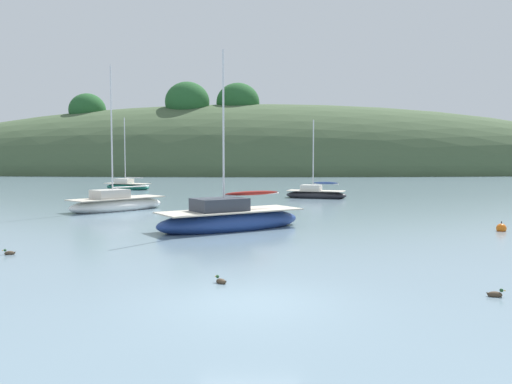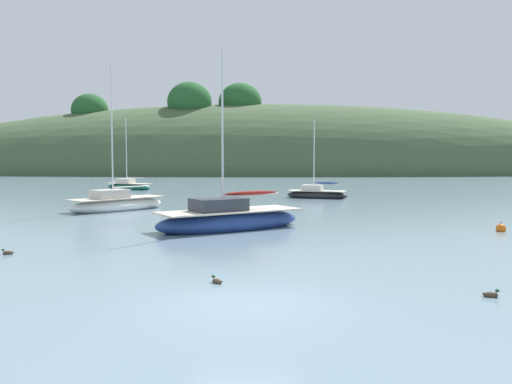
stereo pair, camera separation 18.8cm
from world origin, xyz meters
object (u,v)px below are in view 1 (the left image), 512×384
(sailboat_orange_cutter, at_px, (316,194))
(mooring_buoy_outer, at_px, (501,228))
(sailboat_blue_center, at_px, (117,204))
(duck_straggler, at_px, (495,294))
(sailboat_cream_ketch, at_px, (230,220))
(duck_lone_right, at_px, (9,253))
(sailboat_white_near, at_px, (127,186))
(duck_trailing, at_px, (221,281))

(sailboat_orange_cutter, height_order, mooring_buoy_outer, sailboat_orange_cutter)
(sailboat_blue_center, distance_m, mooring_buoy_outer, 21.79)
(sailboat_orange_cutter, relative_size, sailboat_blue_center, 0.70)
(sailboat_orange_cutter, height_order, duck_straggler, sailboat_orange_cutter)
(sailboat_orange_cutter, bearing_deg, sailboat_cream_ketch, -107.71)
(sailboat_blue_center, xyz_separation_m, duck_lone_right, (0.37, -14.96, -0.34))
(sailboat_orange_cutter, bearing_deg, sailboat_white_near, 148.61)
(sailboat_blue_center, height_order, duck_trailing, sailboat_blue_center)
(sailboat_cream_ketch, height_order, duck_straggler, sailboat_cream_ketch)
(sailboat_blue_center, bearing_deg, duck_lone_right, -88.58)
(sailboat_white_near, bearing_deg, sailboat_orange_cutter, -31.39)
(duck_lone_right, bearing_deg, mooring_buoy_outer, 16.80)
(sailboat_cream_ketch, xyz_separation_m, sailboat_white_near, (-12.15, 29.44, -0.10))
(sailboat_orange_cutter, distance_m, mooring_buoy_outer, 20.05)
(sailboat_white_near, bearing_deg, duck_trailing, -72.59)
(sailboat_cream_ketch, bearing_deg, duck_trailing, -88.01)
(sailboat_orange_cutter, height_order, duck_trailing, sailboat_orange_cutter)
(sailboat_orange_cutter, height_order, sailboat_blue_center, sailboat_blue_center)
(sailboat_white_near, distance_m, duck_straggler, 45.46)
(sailboat_blue_center, distance_m, duck_straggler, 24.99)
(duck_straggler, height_order, duck_trailing, same)
(sailboat_blue_center, bearing_deg, sailboat_cream_ketch, -48.47)
(sailboat_white_near, bearing_deg, mooring_buoy_outer, -50.88)
(sailboat_orange_cutter, distance_m, sailboat_blue_center, 16.70)
(mooring_buoy_outer, height_order, duck_lone_right, mooring_buoy_outer)
(duck_trailing, bearing_deg, sailboat_cream_ketch, 91.99)
(mooring_buoy_outer, bearing_deg, sailboat_cream_ketch, 177.31)
(sailboat_cream_ketch, height_order, mooring_buoy_outer, sailboat_cream_ketch)
(sailboat_orange_cutter, xyz_separation_m, sailboat_blue_center, (-13.43, -9.91, 0.07))
(sailboat_blue_center, bearing_deg, sailboat_white_near, 102.42)
(sailboat_white_near, xyz_separation_m, mooring_buoy_outer, (24.41, -30.02, -0.21))
(mooring_buoy_outer, xyz_separation_m, duck_lone_right, (-19.43, -5.87, -0.07))
(sailboat_cream_ketch, relative_size, duck_straggler, 19.74)
(sailboat_cream_ketch, bearing_deg, mooring_buoy_outer, -2.69)
(sailboat_white_near, height_order, mooring_buoy_outer, sailboat_white_near)
(sailboat_cream_ketch, distance_m, sailboat_orange_cutter, 19.35)
(sailboat_blue_center, height_order, mooring_buoy_outer, sailboat_blue_center)
(duck_straggler, bearing_deg, duck_lone_right, 159.46)
(sailboat_white_near, bearing_deg, sailboat_cream_ketch, -67.57)
(sailboat_cream_ketch, distance_m, duck_trailing, 10.50)
(duck_straggler, bearing_deg, sailboat_white_near, 114.97)
(duck_trailing, bearing_deg, mooring_buoy_outer, 39.80)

